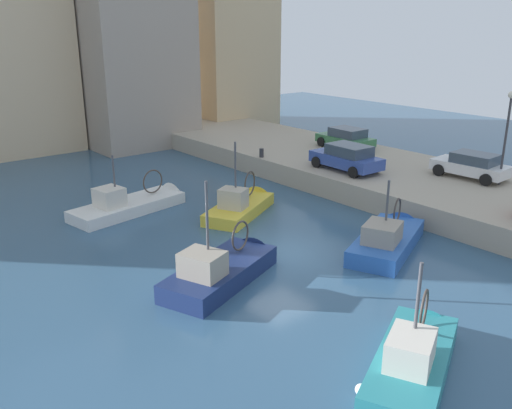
# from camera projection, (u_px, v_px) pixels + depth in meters

# --- Properties ---
(water_surface) EXTENTS (80.00, 80.00, 0.00)m
(water_surface) POSITION_uv_depth(u_px,v_px,m) (281.00, 254.00, 23.17)
(water_surface) COLOR #335675
(water_surface) RESTS_ON ground
(quay_wall) EXTENTS (9.00, 56.00, 1.20)m
(quay_wall) POSITION_uv_depth(u_px,v_px,m) (438.00, 190.00, 29.93)
(quay_wall) COLOR #ADA08C
(quay_wall) RESTS_ON ground
(fishing_boat_navy) EXTENTS (6.28, 3.93, 5.05)m
(fishing_boat_navy) POSITION_uv_depth(u_px,v_px,m) (225.00, 275.00, 20.89)
(fishing_boat_navy) COLOR navy
(fishing_boat_navy) RESTS_ON ground
(fishing_boat_white) EXTENTS (7.02, 3.04, 4.04)m
(fishing_boat_white) POSITION_uv_depth(u_px,v_px,m) (135.00, 208.00, 28.51)
(fishing_boat_white) COLOR white
(fishing_boat_white) RESTS_ON ground
(fishing_boat_yellow) EXTENTS (5.78, 4.19, 4.70)m
(fishing_boat_yellow) POSITION_uv_depth(u_px,v_px,m) (243.00, 210.00, 28.20)
(fishing_boat_yellow) COLOR gold
(fishing_boat_yellow) RESTS_ON ground
(fishing_boat_teal) EXTENTS (6.00, 4.02, 4.27)m
(fishing_boat_teal) POSITION_uv_depth(u_px,v_px,m) (413.00, 364.00, 15.48)
(fishing_boat_teal) COLOR teal
(fishing_boat_teal) RESTS_ON ground
(fishing_boat_blue) EXTENTS (6.33, 4.14, 4.13)m
(fishing_boat_blue) POSITION_uv_depth(u_px,v_px,m) (389.00, 244.00, 23.84)
(fishing_boat_blue) COLOR #2D60B7
(fishing_boat_blue) RESTS_ON ground
(parked_car_blue) EXTENTS (2.18, 4.32, 1.50)m
(parked_car_blue) POSITION_uv_depth(u_px,v_px,m) (347.00, 157.00, 31.29)
(parked_car_blue) COLOR #334C9E
(parked_car_blue) RESTS_ON quay_wall
(parked_car_white) EXTENTS (2.13, 4.05, 1.39)m
(parked_car_white) POSITION_uv_depth(u_px,v_px,m) (472.00, 165.00, 29.76)
(parked_car_white) COLOR silver
(parked_car_white) RESTS_ON quay_wall
(parked_car_green) EXTENTS (2.11, 3.98, 1.38)m
(parked_car_green) POSITION_uv_depth(u_px,v_px,m) (346.00, 138.00, 36.82)
(parked_car_green) COLOR #387547
(parked_car_green) RESTS_ON quay_wall
(mooring_bollard_mid) EXTENTS (0.28, 0.28, 0.55)m
(mooring_bollard_mid) POSITION_uv_depth(u_px,v_px,m) (262.00, 153.00, 34.46)
(mooring_bollard_mid) COLOR #2D2D33
(mooring_bollard_mid) RESTS_ON quay_wall
(quay_streetlamp) EXTENTS (0.36, 0.36, 4.83)m
(quay_streetlamp) POSITION_uv_depth(u_px,v_px,m) (508.00, 123.00, 27.71)
(quay_streetlamp) COLOR #38383D
(quay_streetlamp) RESTS_ON quay_wall
(waterfront_building_west_mid) EXTENTS (8.10, 8.08, 17.92)m
(waterfront_building_west_mid) POSITION_uv_depth(u_px,v_px,m) (127.00, 26.00, 41.55)
(waterfront_building_west_mid) COLOR #A39384
(waterfront_building_west_mid) RESTS_ON ground
(waterfront_building_east_mid) EXTENTS (7.44, 8.76, 13.04)m
(waterfront_building_east_mid) POSITION_uv_depth(u_px,v_px,m) (221.00, 54.00, 50.10)
(waterfront_building_east_mid) COLOR #D1B284
(waterfront_building_east_mid) RESTS_ON ground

